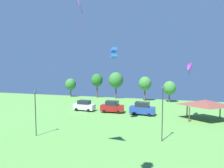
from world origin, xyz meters
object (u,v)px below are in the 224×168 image
Objects in this scene: treeline_tree_1 at (97,80)px; parked_car_leftmost at (84,106)px; parked_car_third_from_left at (142,109)px; park_pavilion at (206,103)px; treeline_tree_4 at (170,88)px; treeline_tree_0 at (71,84)px; kite_flying_6 at (114,53)px; parked_car_second_from_left at (112,107)px; treeline_tree_3 at (145,83)px; light_post_1 at (162,111)px; light_post_0 at (35,111)px; treeline_tree_2 at (116,80)px; kite_flying_8 at (80,8)px; kite_flying_9 at (189,67)px.

parked_car_leftmost is at bearing -78.68° from treeline_tree_1.
parked_car_third_from_left is 0.68× the size of park_pavilion.
treeline_tree_0 is at bearing 176.66° from treeline_tree_4.
kite_flying_6 is 29.20m from treeline_tree_1.
parked_car_second_from_left is 0.70× the size of treeline_tree_3.
kite_flying_6 reaches higher than light_post_1.
kite_flying_6 is 0.29× the size of light_post_0.
light_post_1 is (-6.96, -12.22, 0.76)m from park_pavilion.
light_post_0 is at bearing -93.88° from treeline_tree_2.
treeline_tree_1 is (-26.90, 19.03, 2.18)m from park_pavilion.
treeline_tree_0 is (-12.07, 33.35, 0.36)m from light_post_0.
treeline_tree_2 reaches higher than parked_car_leftmost.
kite_flying_9 is at bearing 23.70° from kite_flying_8.
treeline_tree_3 is at bearing 125.61° from park_pavilion.
treeline_tree_3 reaches higher than parked_car_leftmost.
treeline_tree_4 is at bearing 61.38° from kite_flying_8.
treeline_tree_0 is 0.79× the size of treeline_tree_1.
park_pavilion is (17.18, -1.18, 1.90)m from parked_car_second_from_left.
treeline_tree_4 is at bearing -6.06° from treeline_tree_1.
kite_flying_6 reaches higher than parked_car_second_from_left.
treeline_tree_1 is at bearing 173.08° from treeline_tree_3.
treeline_tree_1 is at bearing 136.18° from parked_car_third_from_left.
treeline_tree_4 is (17.43, 31.63, 0.28)m from light_post_0.
kite_flying_8 reaches higher than treeline_tree_3.
treeline_tree_4 reaches higher than parked_car_third_from_left.
park_pavilion is (14.70, 6.76, -8.35)m from kite_flying_6.
kite_flying_8 reaches higher than light_post_0.
parked_car_leftmost is 0.68× the size of light_post_1.
treeline_tree_2 is at bearing 99.54° from parked_car_second_from_left.
parked_car_third_from_left is 16.96m from treeline_tree_4.
parked_car_leftmost is at bearing 140.67° from light_post_1.
kite_flying_6 is at bearing -76.24° from treeline_tree_2.
kite_flying_9 is (11.76, 5.79, -2.10)m from kite_flying_6.
kite_flying_8 is 1.04× the size of parked_car_leftmost.
kite_flying_9 reaches higher than treeline_tree_0.
light_post_0 reaches higher than treeline_tree_4.
treeline_tree_3 is (-12.37, 17.27, 1.67)m from park_pavilion.
treeline_tree_1 is 1.29× the size of treeline_tree_4.
park_pavilion reaches higher than parked_car_second_from_left.
park_pavilion is at bearing -70.61° from treeline_tree_4.
light_post_1 is at bearing -119.67° from park_pavilion.
kite_flying_6 is 25.05m from treeline_tree_3.
treeline_tree_1 reaches higher than treeline_tree_0.
parked_car_second_from_left is 6.16m from parked_car_third_from_left.
parked_car_leftmost is at bearing 111.39° from kite_flying_8.
light_post_0 reaches higher than parked_car_second_from_left.
kite_flying_6 is 33.56m from treeline_tree_0.
parked_car_leftmost is 19.80m from treeline_tree_3.
kite_flying_8 is 21.12m from parked_car_third_from_left.
park_pavilion reaches higher than parked_car_third_from_left.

